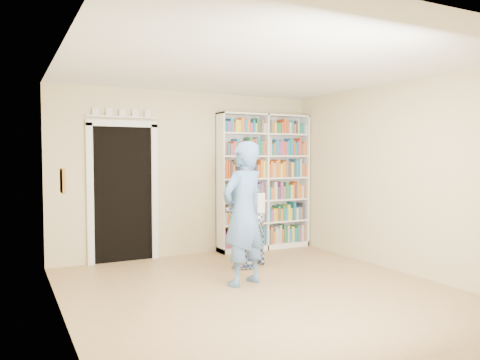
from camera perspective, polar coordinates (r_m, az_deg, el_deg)
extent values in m
plane|color=#A87C51|center=(5.79, 2.93, -13.62)|extent=(5.00, 5.00, 0.00)
plane|color=white|center=(5.64, 3.01, 13.67)|extent=(5.00, 5.00, 0.00)
plane|color=beige|center=(7.82, -6.24, 0.75)|extent=(4.50, 0.00, 4.50)
plane|color=beige|center=(4.84, -20.76, -0.81)|extent=(0.00, 5.00, 5.00)
plane|color=beige|center=(6.96, 19.23, 0.32)|extent=(0.00, 5.00, 5.00)
cube|color=white|center=(8.26, 2.95, -0.23)|extent=(1.73, 0.32, 2.38)
cube|color=white|center=(8.26, 2.95, -0.23)|extent=(0.03, 0.32, 2.38)
cube|color=black|center=(7.50, -14.06, -1.71)|extent=(0.90, 0.03, 2.10)
cube|color=white|center=(7.39, -17.82, -1.84)|extent=(0.10, 0.06, 2.20)
cube|color=white|center=(7.61, -10.37, -1.61)|extent=(0.10, 0.06, 2.20)
cube|color=white|center=(7.48, -14.14, 6.71)|extent=(1.10, 0.06, 0.10)
cube|color=white|center=(7.48, -14.14, 7.48)|extent=(1.10, 0.08, 0.02)
cube|color=brown|center=(5.04, -20.80, -0.10)|extent=(0.03, 0.25, 0.25)
imported|color=#4E78AE|center=(5.97, 0.43, -4.10)|extent=(0.77, 0.63, 1.83)
imported|color=navy|center=(6.92, 0.40, -3.85)|extent=(1.01, 0.95, 1.66)
cube|color=white|center=(6.72, 2.32, -2.82)|extent=(0.20, 0.01, 0.29)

